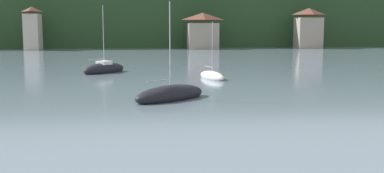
{
  "coord_description": "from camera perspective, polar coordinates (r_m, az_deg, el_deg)",
  "views": [
    {
      "loc": [
        -3.3,
        24.42,
        5.32
      ],
      "look_at": [
        0.0,
        50.48,
        1.85
      ],
      "focal_mm": 43.32,
      "sensor_mm": 36.0,
      "label": 1
    }
  ],
  "objects": [
    {
      "name": "wooded_hillside",
      "position": [
        141.88,
        2.27,
        8.48
      ],
      "size": [
        352.0,
        51.1,
        36.29
      ],
      "color": "#264223",
      "rests_on": "ground_plane"
    },
    {
      "name": "shore_building_eastcentral",
      "position": [
        112.88,
        14.14,
        6.9
      ],
      "size": [
        6.02,
        4.69,
        9.39
      ],
      "color": "gray",
      "rests_on": "ground_plane"
    },
    {
      "name": "shore_building_central",
      "position": [
        106.51,
        1.34,
        6.8
      ],
      "size": [
        7.16,
        4.94,
        8.25
      ],
      "color": "gray",
      "rests_on": "ground_plane"
    },
    {
      "name": "sailboat_far_11",
      "position": [
        46.72,
        2.48,
        1.27
      ],
      "size": [
        2.58,
        4.86,
        6.03
      ],
      "rotation": [
        0.0,
        0.0,
        5.0
      ],
      "color": "white",
      "rests_on": "ground_plane"
    },
    {
      "name": "shore_building_westcentral",
      "position": [
        107.74,
        -19.02,
        6.71
      ],
      "size": [
        3.31,
        5.35,
        9.42
      ],
      "color": "#BCB29E",
      "rests_on": "ground_plane"
    },
    {
      "name": "sailboat_far_4",
      "position": [
        53.48,
        -10.76,
        2.1
      ],
      "size": [
        5.45,
        5.62,
        8.02
      ],
      "rotation": [
        0.0,
        0.0,
        0.82
      ],
      "color": "black",
      "rests_on": "ground_plane"
    },
    {
      "name": "sailboat_mid_6",
      "position": [
        33.46,
        -2.7,
        -1.06
      ],
      "size": [
        6.24,
        5.58,
        7.42
      ],
      "rotation": [
        0.0,
        0.0,
        0.67
      ],
      "color": "black",
      "rests_on": "ground_plane"
    }
  ]
}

